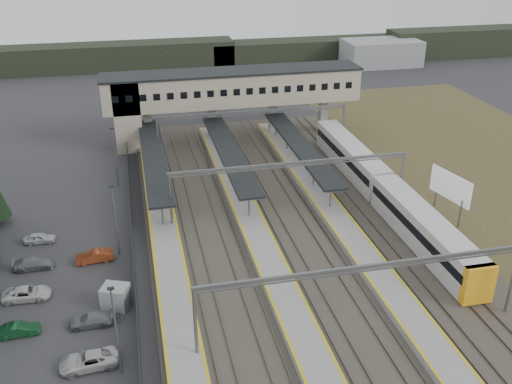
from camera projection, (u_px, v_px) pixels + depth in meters
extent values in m
plane|color=#2B2B2D|center=(208.00, 299.00, 53.53)|extent=(220.00, 220.00, 0.00)
imported|color=#0F3F1E|center=(19.00, 330.00, 48.68)|extent=(3.55, 1.38, 1.15)
imported|color=silver|center=(27.00, 294.00, 53.33)|extent=(4.48, 2.21, 1.22)
imported|color=slate|center=(34.00, 264.00, 58.00)|extent=(4.12, 1.76, 1.18)
imported|color=silver|center=(40.00, 238.00, 62.66)|extent=(3.45, 1.58, 1.15)
imported|color=silver|center=(89.00, 361.00, 45.19)|extent=(4.76, 2.44, 1.28)
imported|color=slate|center=(91.00, 320.00, 49.88)|extent=(3.95, 1.66, 1.14)
imported|color=brown|center=(94.00, 256.00, 59.17)|extent=(3.93, 1.59, 1.27)
cylinder|color=slate|center=(116.00, 332.00, 43.18)|extent=(0.16, 0.16, 8.00)
cube|color=black|center=(111.00, 288.00, 41.44)|extent=(0.50, 0.25, 0.15)
cylinder|color=slate|center=(116.00, 221.00, 59.00)|extent=(0.16, 0.16, 8.00)
cube|color=black|center=(111.00, 186.00, 57.27)|extent=(0.50, 0.25, 0.15)
cylinder|color=slate|center=(115.00, 157.00, 74.83)|extent=(0.16, 0.16, 8.00)
cube|color=black|center=(112.00, 128.00, 73.09)|extent=(0.50, 0.25, 0.15)
cube|color=#26282B|center=(135.00, 270.00, 56.20)|extent=(0.08, 90.00, 2.00)
cube|color=gray|center=(116.00, 296.00, 52.15)|extent=(2.89, 2.68, 2.14)
cube|color=#312F26|center=(313.00, 256.00, 60.27)|extent=(34.00, 90.00, 0.20)
cube|color=#59544C|center=(193.00, 269.00, 57.66)|extent=(0.08, 90.00, 0.14)
cube|color=#59544C|center=(207.00, 267.00, 57.95)|extent=(0.08, 90.00, 0.14)
cube|color=#59544C|center=(232.00, 264.00, 58.46)|extent=(0.08, 90.00, 0.14)
cube|color=#59544C|center=(246.00, 262.00, 58.75)|extent=(0.08, 90.00, 0.14)
cube|color=#59544C|center=(288.00, 257.00, 59.65)|extent=(0.08, 90.00, 0.14)
cube|color=#59544C|center=(302.00, 256.00, 59.94)|extent=(0.08, 90.00, 0.14)
cube|color=#59544C|center=(325.00, 253.00, 60.45)|extent=(0.08, 90.00, 0.14)
cube|color=#59544C|center=(337.00, 251.00, 60.73)|extent=(0.08, 90.00, 0.14)
cube|color=#59544C|center=(377.00, 246.00, 61.64)|extent=(0.08, 90.00, 0.14)
cube|color=#59544C|center=(390.00, 245.00, 61.93)|extent=(0.08, 90.00, 0.14)
cube|color=#59544C|center=(411.00, 242.00, 62.44)|extent=(0.08, 90.00, 0.14)
cube|color=#59544C|center=(423.00, 241.00, 62.72)|extent=(0.08, 90.00, 0.14)
cube|color=gray|center=(171.00, 270.00, 57.14)|extent=(3.20, 82.00, 0.90)
cube|color=gold|center=(156.00, 268.00, 56.65)|extent=(0.25, 82.00, 0.02)
cube|color=gold|center=(185.00, 265.00, 57.23)|extent=(0.25, 82.00, 0.02)
cube|color=gray|center=(267.00, 258.00, 59.13)|extent=(3.20, 82.00, 0.90)
cube|color=gold|center=(254.00, 256.00, 58.64)|extent=(0.25, 82.00, 0.02)
cube|color=gold|center=(281.00, 253.00, 59.22)|extent=(0.25, 82.00, 0.02)
cube|color=gray|center=(358.00, 247.00, 61.11)|extent=(3.20, 82.00, 0.90)
cube|color=gold|center=(345.00, 245.00, 60.63)|extent=(0.25, 82.00, 0.02)
cube|color=gold|center=(371.00, 242.00, 61.20)|extent=(0.25, 82.00, 0.02)
cube|color=black|center=(154.00, 157.00, 74.94)|extent=(3.00, 30.00, 0.25)
cube|color=slate|center=(154.00, 158.00, 75.01)|extent=(3.10, 30.00, 0.12)
cylinder|color=slate|center=(162.00, 212.00, 64.21)|extent=(0.20, 0.20, 3.10)
cylinder|color=slate|center=(158.00, 188.00, 69.92)|extent=(0.20, 0.20, 3.10)
cylinder|color=slate|center=(155.00, 168.00, 75.64)|extent=(0.20, 0.20, 3.10)
cylinder|color=slate|center=(152.00, 151.00, 81.35)|extent=(0.20, 0.20, 3.10)
cylinder|color=slate|center=(149.00, 135.00, 87.06)|extent=(0.20, 0.20, 3.10)
cube|color=black|center=(229.00, 151.00, 76.93)|extent=(3.00, 30.00, 0.25)
cube|color=slate|center=(229.00, 152.00, 77.00)|extent=(3.10, 30.00, 0.12)
cylinder|color=slate|center=(249.00, 204.00, 66.19)|extent=(0.20, 0.20, 3.10)
cylinder|color=slate|center=(238.00, 181.00, 71.91)|extent=(0.20, 0.20, 3.10)
cylinder|color=slate|center=(229.00, 162.00, 77.62)|extent=(0.20, 0.20, 3.10)
cylinder|color=slate|center=(221.00, 145.00, 83.34)|extent=(0.20, 0.20, 3.10)
cylinder|color=slate|center=(214.00, 130.00, 89.05)|extent=(0.20, 0.20, 3.10)
cube|color=black|center=(300.00, 145.00, 78.92)|extent=(3.00, 30.00, 0.25)
cube|color=slate|center=(300.00, 146.00, 78.98)|extent=(3.10, 30.00, 0.12)
cylinder|color=slate|center=(331.00, 195.00, 68.18)|extent=(0.20, 0.20, 3.10)
cylinder|color=slate|center=(314.00, 174.00, 73.90)|extent=(0.20, 0.20, 3.10)
cylinder|color=slate|center=(299.00, 156.00, 79.61)|extent=(0.20, 0.20, 3.10)
cylinder|color=slate|center=(287.00, 140.00, 85.33)|extent=(0.20, 0.20, 3.10)
cylinder|color=slate|center=(276.00, 126.00, 91.04)|extent=(0.20, 0.20, 3.10)
cube|color=tan|center=(233.00, 88.00, 88.87)|extent=(40.00, 6.00, 5.00)
cube|color=black|center=(233.00, 71.00, 87.76)|extent=(40.40, 6.40, 0.30)
cube|color=tan|center=(127.00, 113.00, 86.88)|extent=(4.00, 6.00, 11.00)
cube|color=black|center=(115.00, 100.00, 82.59)|extent=(1.00, 0.06, 1.00)
cube|color=black|center=(129.00, 99.00, 82.99)|extent=(1.00, 0.06, 1.00)
cube|color=black|center=(143.00, 98.00, 83.38)|extent=(1.00, 0.06, 1.00)
cube|color=black|center=(157.00, 97.00, 83.78)|extent=(1.00, 0.06, 1.00)
cube|color=black|center=(170.00, 96.00, 84.18)|extent=(1.00, 0.06, 1.00)
cube|color=black|center=(184.00, 95.00, 84.58)|extent=(1.00, 0.06, 1.00)
cube|color=black|center=(197.00, 95.00, 84.97)|extent=(1.00, 0.06, 1.00)
cube|color=black|center=(211.00, 94.00, 85.37)|extent=(1.00, 0.06, 1.00)
cube|color=black|center=(224.00, 93.00, 85.77)|extent=(1.00, 0.06, 1.00)
cube|color=black|center=(237.00, 92.00, 86.17)|extent=(1.00, 0.06, 1.00)
cube|color=black|center=(250.00, 91.00, 86.56)|extent=(1.00, 0.06, 1.00)
cube|color=black|center=(262.00, 91.00, 86.96)|extent=(1.00, 0.06, 1.00)
cube|color=black|center=(275.00, 90.00, 87.36)|extent=(1.00, 0.06, 1.00)
cube|color=black|center=(288.00, 89.00, 87.76)|extent=(1.00, 0.06, 1.00)
cube|color=black|center=(300.00, 88.00, 88.16)|extent=(1.00, 0.06, 1.00)
cube|color=black|center=(312.00, 87.00, 88.55)|extent=(1.00, 0.06, 1.00)
cube|color=black|center=(325.00, 87.00, 88.95)|extent=(1.00, 0.06, 1.00)
cube|color=black|center=(337.00, 86.00, 89.35)|extent=(1.00, 0.06, 1.00)
cube|color=black|center=(349.00, 85.00, 89.75)|extent=(1.00, 0.06, 1.00)
cube|color=gray|center=(139.00, 128.00, 88.26)|extent=(1.20, 1.60, 6.00)
cube|color=gray|center=(148.00, 127.00, 88.56)|extent=(1.20, 1.60, 6.00)
cube|color=gray|center=(212.00, 123.00, 90.55)|extent=(1.20, 1.60, 6.00)
cube|color=gray|center=(273.00, 118.00, 92.54)|extent=(1.20, 1.60, 6.00)
cube|color=gray|center=(323.00, 115.00, 94.23)|extent=(1.20, 1.60, 6.00)
cylinder|color=slate|center=(195.00, 326.00, 44.59)|extent=(0.28, 0.28, 7.00)
cylinder|color=slate|center=(512.00, 281.00, 50.15)|extent=(0.28, 0.28, 7.00)
cube|color=slate|center=(367.00, 267.00, 45.85)|extent=(28.40, 0.25, 0.35)
cube|color=slate|center=(366.00, 271.00, 46.03)|extent=(28.40, 0.12, 0.12)
cylinder|color=slate|center=(171.00, 203.00, 63.93)|extent=(0.28, 0.28, 7.00)
cylinder|color=slate|center=(401.00, 180.00, 69.50)|extent=(0.28, 0.28, 7.00)
cube|color=slate|center=(291.00, 163.00, 65.20)|extent=(28.40, 0.25, 0.35)
cube|color=slate|center=(291.00, 167.00, 65.37)|extent=(28.40, 0.12, 0.12)
cylinder|color=slate|center=(158.00, 142.00, 81.51)|extent=(0.28, 0.28, 7.00)
cylinder|color=slate|center=(343.00, 127.00, 87.08)|extent=(0.28, 0.28, 7.00)
cube|color=slate|center=(254.00, 111.00, 82.78)|extent=(28.40, 0.25, 0.35)
cube|color=slate|center=(254.00, 114.00, 82.95)|extent=(28.40, 0.12, 0.12)
cube|color=beige|center=(424.00, 230.00, 60.88)|extent=(3.00, 20.80, 3.85)
cube|color=black|center=(424.00, 227.00, 60.70)|extent=(3.06, 20.20, 0.96)
cube|color=slate|center=(422.00, 243.00, 61.60)|extent=(2.57, 19.40, 0.54)
cube|color=beige|center=(350.00, 157.00, 79.70)|extent=(3.00, 20.80, 3.85)
cube|color=black|center=(351.00, 154.00, 79.51)|extent=(3.06, 20.20, 0.96)
cube|color=slate|center=(350.00, 167.00, 80.42)|extent=(2.57, 19.40, 0.54)
cube|color=#F9AC1B|center=(478.00, 284.00, 51.82)|extent=(3.02, 0.90, 3.85)
cylinder|color=slate|center=(460.00, 214.00, 65.23)|extent=(0.20, 0.20, 3.47)
cylinder|color=slate|center=(436.00, 194.00, 70.08)|extent=(0.20, 0.20, 3.47)
cube|color=silver|center=(450.00, 186.00, 66.67)|extent=(1.59, 6.38, 3.26)
cube|color=black|center=(106.00, 57.00, 133.77)|extent=(60.00, 8.00, 6.00)
cube|color=black|center=(309.00, 49.00, 143.93)|extent=(50.00, 8.00, 5.00)
cube|color=black|center=(463.00, 42.00, 147.05)|extent=(40.00, 8.00, 7.00)
cube|color=gray|center=(381.00, 53.00, 137.90)|extent=(18.00, 10.00, 6.00)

